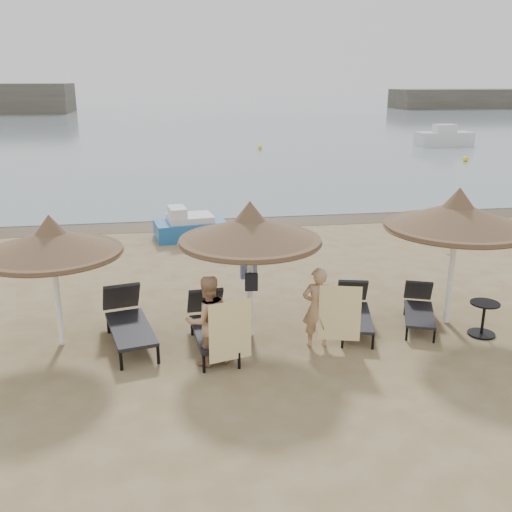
{
  "coord_description": "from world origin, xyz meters",
  "views": [
    {
      "loc": [
        -2.25,
        -9.52,
        4.78
      ],
      "look_at": [
        -0.53,
        1.2,
        1.38
      ],
      "focal_mm": 40.0,
      "sensor_mm": 36.0,
      "label": 1
    }
  ],
  "objects_px": {
    "lounger_far_right": "(419,307)",
    "lounger_near_left": "(211,323)",
    "palapa_right": "(457,216)",
    "side_table": "(483,320)",
    "lounger_near_right": "(354,309)",
    "pedal_boat": "(189,226)",
    "palapa_left": "(51,242)",
    "person_left": "(207,314)",
    "palapa_center": "(250,230)",
    "person_right": "(318,301)",
    "lounger_far_left": "(128,319)"
  },
  "relations": [
    {
      "from": "lounger_near_right",
      "to": "side_table",
      "type": "xyz_separation_m",
      "value": [
        2.33,
        -0.78,
        -0.05
      ]
    },
    {
      "from": "palapa_right",
      "to": "side_table",
      "type": "relative_size",
      "value": 4.2
    },
    {
      "from": "lounger_far_left",
      "to": "lounger_near_left",
      "type": "distance_m",
      "value": 1.58
    },
    {
      "from": "lounger_near_right",
      "to": "person_left",
      "type": "distance_m",
      "value": 3.24
    },
    {
      "from": "lounger_far_left",
      "to": "palapa_center",
      "type": "bearing_deg",
      "value": -15.9
    },
    {
      "from": "lounger_near_left",
      "to": "lounger_far_right",
      "type": "xyz_separation_m",
      "value": [
        4.24,
        0.27,
        -0.07
      ]
    },
    {
      "from": "lounger_near_left",
      "to": "palapa_right",
      "type": "bearing_deg",
      "value": -2.05
    },
    {
      "from": "lounger_near_right",
      "to": "pedal_boat",
      "type": "xyz_separation_m",
      "value": [
        -2.93,
        7.2,
        0.0
      ]
    },
    {
      "from": "palapa_left",
      "to": "lounger_far_left",
      "type": "relative_size",
      "value": 1.13
    },
    {
      "from": "lounger_far_left",
      "to": "person_left",
      "type": "bearing_deg",
      "value": -51.48
    },
    {
      "from": "lounger_far_right",
      "to": "person_right",
      "type": "distance_m",
      "value": 2.48
    },
    {
      "from": "person_left",
      "to": "pedal_boat",
      "type": "height_order",
      "value": "person_left"
    },
    {
      "from": "person_right",
      "to": "lounger_near_right",
      "type": "bearing_deg",
      "value": -136.94
    },
    {
      "from": "palapa_right",
      "to": "lounger_near_left",
      "type": "bearing_deg",
      "value": -177.53
    },
    {
      "from": "palapa_right",
      "to": "side_table",
      "type": "distance_m",
      "value": 2.06
    },
    {
      "from": "palapa_right",
      "to": "lounger_near_right",
      "type": "xyz_separation_m",
      "value": [
        -1.94,
        0.1,
        -1.85
      ]
    },
    {
      "from": "lounger_far_right",
      "to": "person_left",
      "type": "relative_size",
      "value": 0.94
    },
    {
      "from": "palapa_left",
      "to": "person_right",
      "type": "height_order",
      "value": "palapa_left"
    },
    {
      "from": "lounger_near_right",
      "to": "palapa_center",
      "type": "bearing_deg",
      "value": -164.18
    },
    {
      "from": "side_table",
      "to": "person_left",
      "type": "distance_m",
      "value": 5.38
    },
    {
      "from": "lounger_near_right",
      "to": "lounger_far_right",
      "type": "distance_m",
      "value": 1.36
    },
    {
      "from": "side_table",
      "to": "pedal_boat",
      "type": "distance_m",
      "value": 9.55
    },
    {
      "from": "side_table",
      "to": "lounger_near_right",
      "type": "bearing_deg",
      "value": 161.57
    },
    {
      "from": "lounger_far_right",
      "to": "lounger_near_left",
      "type": "bearing_deg",
      "value": -154.67
    },
    {
      "from": "lounger_far_left",
      "to": "palapa_right",
      "type": "bearing_deg",
      "value": -13.97
    },
    {
      "from": "lounger_far_right",
      "to": "palapa_left",
      "type": "bearing_deg",
      "value": -159.46
    },
    {
      "from": "lounger_far_right",
      "to": "side_table",
      "type": "bearing_deg",
      "value": -15.52
    },
    {
      "from": "lounger_near_right",
      "to": "lounger_near_left",
      "type": "bearing_deg",
      "value": -159.85
    },
    {
      "from": "palapa_right",
      "to": "person_right",
      "type": "xyz_separation_m",
      "value": [
        -2.91,
        -0.63,
        -1.33
      ]
    },
    {
      "from": "pedal_boat",
      "to": "lounger_near_left",
      "type": "bearing_deg",
      "value": -97.55
    },
    {
      "from": "person_left",
      "to": "palapa_right",
      "type": "bearing_deg",
      "value": 176.15
    },
    {
      "from": "person_left",
      "to": "pedal_boat",
      "type": "relative_size",
      "value": 0.82
    },
    {
      "from": "lounger_near_right",
      "to": "pedal_boat",
      "type": "distance_m",
      "value": 7.77
    },
    {
      "from": "lounger_far_right",
      "to": "person_left",
      "type": "xyz_separation_m",
      "value": [
        -4.36,
        -1.04,
        0.6
      ]
    },
    {
      "from": "person_left",
      "to": "pedal_boat",
      "type": "bearing_deg",
      "value": -105.59
    },
    {
      "from": "person_left",
      "to": "side_table",
      "type": "bearing_deg",
      "value": 168.12
    },
    {
      "from": "palapa_center",
      "to": "pedal_boat",
      "type": "distance_m",
      "value": 7.51
    },
    {
      "from": "palapa_center",
      "to": "lounger_near_left",
      "type": "bearing_deg",
      "value": -162.76
    },
    {
      "from": "lounger_far_left",
      "to": "side_table",
      "type": "distance_m",
      "value": 6.81
    },
    {
      "from": "palapa_left",
      "to": "lounger_far_left",
      "type": "height_order",
      "value": "palapa_left"
    },
    {
      "from": "lounger_far_right",
      "to": "lounger_near_right",
      "type": "bearing_deg",
      "value": -159.79
    },
    {
      "from": "palapa_right",
      "to": "lounger_far_left",
      "type": "xyz_separation_m",
      "value": [
        -6.37,
        0.18,
        -1.79
      ]
    },
    {
      "from": "palapa_right",
      "to": "pedal_boat",
      "type": "bearing_deg",
      "value": 123.73
    },
    {
      "from": "lounger_near_left",
      "to": "pedal_boat",
      "type": "distance_m",
      "value": 7.5
    },
    {
      "from": "lounger_near_right",
      "to": "lounger_far_right",
      "type": "height_order",
      "value": "lounger_near_right"
    },
    {
      "from": "person_right",
      "to": "side_table",
      "type": "bearing_deg",
      "value": -174.83
    },
    {
      "from": "lounger_near_right",
      "to": "person_right",
      "type": "relative_size",
      "value": 1.09
    },
    {
      "from": "side_table",
      "to": "lounger_near_left",
      "type": "bearing_deg",
      "value": 174.81
    },
    {
      "from": "palapa_center",
      "to": "palapa_left",
      "type": "bearing_deg",
      "value": 177.26
    },
    {
      "from": "lounger_near_left",
      "to": "lounger_far_right",
      "type": "relative_size",
      "value": 1.18
    }
  ]
}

